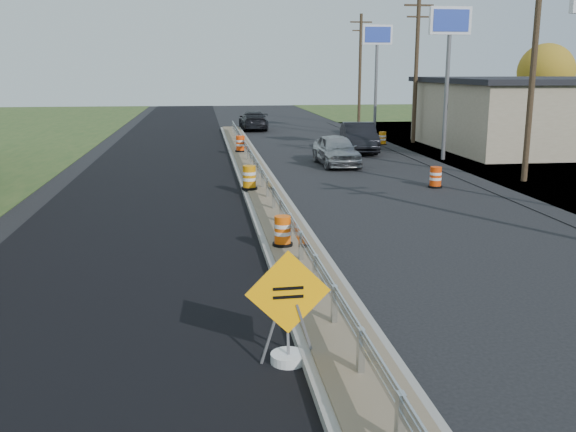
{
  "coord_description": "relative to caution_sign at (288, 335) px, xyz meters",
  "views": [
    {
      "loc": [
        -2.31,
        -16.87,
        4.78
      ],
      "look_at": [
        -0.19,
        -1.01,
        1.1
      ],
      "focal_mm": 40.0,
      "sensor_mm": 36.0,
      "label": 1
    }
  ],
  "objects": [
    {
      "name": "car_silver",
      "position": [
        5.41,
        21.97,
        0.28
      ],
      "size": [
        1.98,
        4.61,
        1.55
      ],
      "primitive_type": "imported",
      "rotation": [
        0.0,
        0.0,
        0.03
      ],
      "color": "#A1A2A6",
      "rests_on": "ground"
    },
    {
      "name": "guardrail",
      "position": [
        1.0,
        16.1,
        0.23
      ],
      "size": [
        0.1,
        46.15,
        0.72
      ],
      "color": "silver",
      "rests_on": "median"
    },
    {
      "name": "tree_far_yellow",
      "position": [
        27.0,
        41.1,
        4.04
      ],
      "size": [
        4.62,
        4.62,
        6.86
      ],
      "color": "#473523",
      "rests_on": "ground"
    },
    {
      "name": "pylon_sign_north",
      "position": [
        11.5,
        37.1,
        5.98
      ],
      "size": [
        2.2,
        0.3,
        7.9
      ],
      "color": "slate",
      "rests_on": "ground"
    },
    {
      "name": "utility_pole_nmid",
      "position": [
        12.5,
        31.1,
        4.44
      ],
      "size": [
        1.9,
        0.26,
        9.4
      ],
      "color": "#473523",
      "rests_on": "ground"
    },
    {
      "name": "barrel_median_near",
      "position": [
        0.72,
        6.43,
        0.11
      ],
      "size": [
        0.54,
        0.54,
        0.79
      ],
      "color": "black",
      "rests_on": "median"
    },
    {
      "name": "median",
      "position": [
        1.0,
        15.1,
        -0.39
      ],
      "size": [
        1.6,
        55.0,
        0.23
      ],
      "color": "gray",
      "rests_on": "ground"
    },
    {
      "name": "caution_sign",
      "position": [
        0.0,
        0.0,
        0.0
      ],
      "size": [
        1.41,
        0.59,
        1.95
      ],
      "rotation": [
        0.0,
        0.0,
        0.04
      ],
      "color": "white",
      "rests_on": "ground"
    },
    {
      "name": "milled_overlay",
      "position": [
        -3.4,
        17.1,
        -0.49
      ],
      "size": [
        7.2,
        120.0,
        0.01
      ],
      "primitive_type": "cube",
      "color": "black",
      "rests_on": "ground"
    },
    {
      "name": "utility_pole_smid",
      "position": [
        12.5,
        16.1,
        4.44
      ],
      "size": [
        1.9,
        0.26,
        9.4
      ],
      "color": "#473523",
      "rests_on": "ground"
    },
    {
      "name": "car_dark_mid",
      "position": [
        7.85,
        27.12,
        0.36
      ],
      "size": [
        2.37,
        5.34,
        1.7
      ],
      "primitive_type": "imported",
      "rotation": [
        0.0,
        0.0,
        -0.11
      ],
      "color": "black",
      "rests_on": "ground"
    },
    {
      "name": "barrel_shoulder_near",
      "position": [
        8.18,
        15.26,
        -0.08
      ],
      "size": [
        0.59,
        0.59,
        0.86
      ],
      "color": "black",
      "rests_on": "ground"
    },
    {
      "name": "barrel_median_far",
      "position": [
        0.82,
        26.29,
        0.16
      ],
      "size": [
        0.61,
        0.61,
        0.89
      ],
      "color": "black",
      "rests_on": "median"
    },
    {
      "name": "barrel_shoulder_mid",
      "position": [
        10.2,
        30.35,
        -0.09
      ],
      "size": [
        0.57,
        0.57,
        0.84
      ],
      "color": "black",
      "rests_on": "ground"
    },
    {
      "name": "barrel_shoulder_far",
      "position": [
        10.2,
        37.83,
        -0.12
      ],
      "size": [
        0.53,
        0.53,
        0.77
      ],
      "color": "black",
      "rests_on": "ground"
    },
    {
      "name": "car_dark_far",
      "position": [
        2.8,
        41.94,
        0.26
      ],
      "size": [
        2.11,
        5.18,
        1.5
      ],
      "primitive_type": "imported",
      "rotation": [
        0.0,
        0.0,
        3.14
      ],
      "color": "black",
      "rests_on": "ground"
    },
    {
      "name": "utility_pole_north",
      "position": [
        12.5,
        46.1,
        4.44
      ],
      "size": [
        1.9,
        0.26,
        9.4
      ],
      "color": "#473523",
      "rests_on": "ground"
    },
    {
      "name": "ground",
      "position": [
        1.0,
        7.1,
        -0.5
      ],
      "size": [
        140.0,
        140.0,
        0.0
      ],
      "primitive_type": "plane",
      "color": "black",
      "rests_on": "ground"
    },
    {
      "name": "pylon_sign_mid",
      "position": [
        11.5,
        23.1,
        5.98
      ],
      "size": [
        2.2,
        0.3,
        7.9
      ],
      "color": "slate",
      "rests_on": "ground"
    },
    {
      "name": "barrel_median_mid",
      "position": [
        0.45,
        14.66,
        0.17
      ],
      "size": [
        0.63,
        0.63,
        0.92
      ],
      "color": "black",
      "rests_on": "median"
    }
  ]
}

